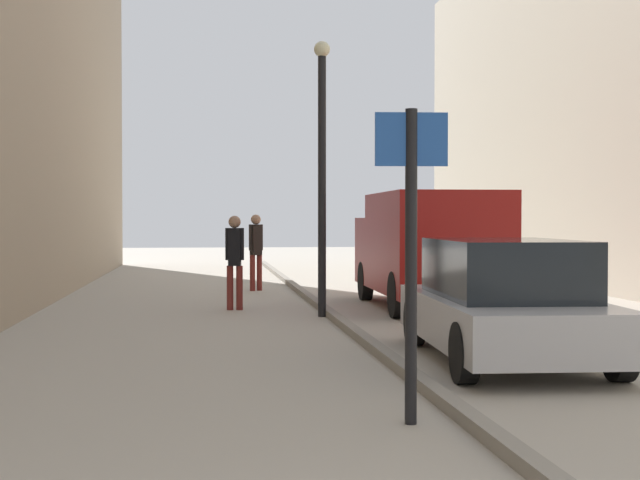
% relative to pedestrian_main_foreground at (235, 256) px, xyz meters
% --- Properties ---
extents(ground_plane, '(80.00, 80.00, 0.00)m').
position_rel_pedestrian_main_foreground_xyz_m(ground_plane, '(0.02, -2.74, -1.01)').
color(ground_plane, '#A8A093').
extents(kerb_strip, '(0.16, 40.00, 0.12)m').
position_rel_pedestrian_main_foreground_xyz_m(kerb_strip, '(1.60, -2.74, -0.95)').
color(kerb_strip, gray).
rests_on(kerb_strip, ground_plane).
extents(pedestrian_main_foreground, '(0.35, 0.23, 1.76)m').
position_rel_pedestrian_main_foreground_xyz_m(pedestrian_main_foreground, '(0.00, 0.00, 0.00)').
color(pedestrian_main_foreground, maroon).
rests_on(pedestrian_main_foreground, ground_plane).
extents(pedestrian_mid_block, '(0.34, 0.27, 1.80)m').
position_rel_pedestrian_main_foreground_xyz_m(pedestrian_mid_block, '(0.64, 4.48, 0.03)').
color(pedestrian_mid_block, maroon).
rests_on(pedestrian_mid_block, ground_plane).
extents(delivery_van, '(2.14, 5.07, 2.18)m').
position_rel_pedestrian_main_foreground_xyz_m(delivery_van, '(3.66, -0.09, 0.17)').
color(delivery_van, maroon).
rests_on(delivery_van, ground_plane).
extents(parked_car, '(2.01, 4.29, 1.45)m').
position_rel_pedestrian_main_foreground_xyz_m(parked_car, '(2.99, -6.53, -0.30)').
color(parked_car, '#B7B7BC').
rests_on(parked_car, ground_plane).
extents(street_sign_post, '(0.60, 0.10, 2.60)m').
position_rel_pedestrian_main_foreground_xyz_m(street_sign_post, '(1.14, -9.62, 0.53)').
color(street_sign_post, black).
rests_on(street_sign_post, ground_plane).
extents(lamp_post, '(0.28, 0.28, 4.76)m').
position_rel_pedestrian_main_foreground_xyz_m(lamp_post, '(1.46, -1.36, 1.71)').
color(lamp_post, black).
rests_on(lamp_post, ground_plane).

